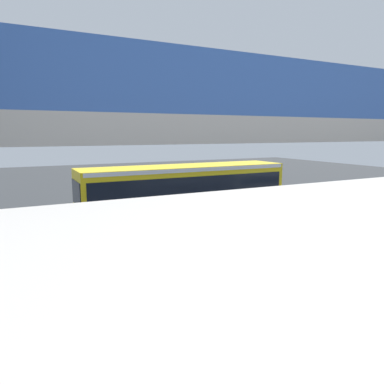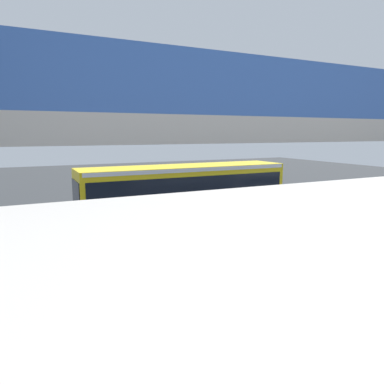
% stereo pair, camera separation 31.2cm
% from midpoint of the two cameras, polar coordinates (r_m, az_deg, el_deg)
% --- Properties ---
extents(ground, '(80.00, 80.00, 0.00)m').
position_cam_midpoint_polar(ground, '(19.92, -1.49, -4.89)').
color(ground, '#2D3033').
extents(city_bus, '(11.54, 2.85, 3.15)m').
position_cam_midpoint_polar(city_bus, '(19.72, -0.74, 0.56)').
color(city_bus, yellow).
rests_on(city_bus, ground).
extents(bicycle_black, '(1.77, 0.44, 0.96)m').
position_cam_midpoint_polar(bicycle_black, '(21.94, 26.95, -3.58)').
color(bicycle_black, black).
rests_on(bicycle_black, ground).
extents(bicycle_red, '(1.77, 0.44, 0.96)m').
position_cam_midpoint_polar(bicycle_red, '(22.32, 21.17, -2.98)').
color(bicycle_red, black).
rests_on(bicycle_red, ground).
extents(pedestrian, '(0.38, 0.38, 1.79)m').
position_cam_midpoint_polar(pedestrian, '(21.45, -8.24, -1.52)').
color(pedestrian, '#2D2D38').
rests_on(pedestrian, ground).
extents(traffic_sign, '(0.08, 0.60, 2.80)m').
position_cam_midpoint_polar(traffic_sign, '(22.44, -5.74, 1.61)').
color(traffic_sign, slate).
rests_on(traffic_sign, ground).
extents(lane_dash_leftmost, '(2.00, 0.20, 0.01)m').
position_cam_midpoint_polar(lane_dash_leftmost, '(24.80, 8.99, -2.14)').
color(lane_dash_leftmost, silver).
rests_on(lane_dash_leftmost, ground).
extents(lane_dash_left, '(2.00, 0.20, 0.01)m').
position_cam_midpoint_polar(lane_dash_left, '(22.79, 0.69, -3.05)').
color(lane_dash_left, silver).
rests_on(lane_dash_left, ground).
extents(lane_dash_centre, '(2.00, 0.20, 0.01)m').
position_cam_midpoint_polar(lane_dash_centre, '(21.34, -8.98, -4.02)').
color(lane_dash_centre, silver).
rests_on(lane_dash_centre, ground).
extents(lane_dash_right, '(2.00, 0.20, 0.01)m').
position_cam_midpoint_polar(lane_dash_right, '(20.59, -19.73, -4.97)').
color(lane_dash_right, silver).
rests_on(lane_dash_right, ground).
extents(pedestrian_overpass, '(29.16, 2.60, 6.33)m').
position_cam_midpoint_polar(pedestrian_overpass, '(10.51, 23.58, 7.24)').
color(pedestrian_overpass, '#B2ADA5').
rests_on(pedestrian_overpass, ground).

